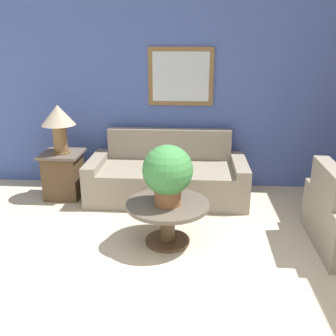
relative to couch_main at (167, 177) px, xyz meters
The scene contains 6 objects.
wall_back 1.19m from the couch_main, 59.65° to the left, with size 6.87×0.09×2.60m.
couch_main is the anchor object (origin of this frame).
coffee_table 1.22m from the couch_main, 85.92° to the right, with size 0.85×0.85×0.45m.
side_table 1.40m from the couch_main, behind, with size 0.52×0.52×0.62m.
table_lamp 1.60m from the couch_main, behind, with size 0.44×0.44×0.63m.
potted_plant_on_table 1.35m from the couch_main, 85.88° to the right, with size 0.50×0.50×0.61m.
Camera 1 is at (0.02, -1.95, 2.01)m, focal length 40.00 mm.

